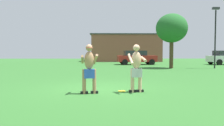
# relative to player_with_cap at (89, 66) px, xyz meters

# --- Properties ---
(ground_plane) EXTENTS (80.00, 80.00, 0.00)m
(ground_plane) POSITION_rel_player_with_cap_xyz_m (0.33, 0.97, -0.95)
(ground_plane) COLOR #2D6628
(player_with_cap) EXTENTS (0.63, 0.63, 1.72)m
(player_with_cap) POSITION_rel_player_with_cap_xyz_m (0.00, 0.00, 0.00)
(player_with_cap) COLOR black
(player_with_cap) RESTS_ON ground_plane
(player_in_gray) EXTENTS (0.63, 0.65, 1.72)m
(player_in_gray) POSITION_rel_player_with_cap_xyz_m (1.67, 0.23, -0.04)
(player_in_gray) COLOR black
(player_in_gray) RESTS_ON ground_plane
(frisbee) EXTENTS (0.27, 0.27, 0.03)m
(frisbee) POSITION_rel_player_with_cap_xyz_m (1.16, 0.41, -0.94)
(frisbee) COLOR yellow
(frisbee) RESTS_ON ground_plane
(car_red_mid_lot) EXTENTS (4.43, 2.30, 1.58)m
(car_red_mid_lot) POSITION_rel_player_with_cap_xyz_m (3.98, 18.11, -0.12)
(car_red_mid_lot) COLOR maroon
(car_red_mid_lot) RESTS_ON ground_plane
(lamp_post) EXTENTS (0.60, 0.24, 5.29)m
(lamp_post) POSITION_rel_player_with_cap_xyz_m (10.03, 11.90, 2.33)
(lamp_post) COLOR black
(lamp_post) RESTS_ON ground_plane
(outbuilding_behind_lot) EXTENTS (10.60, 6.62, 4.08)m
(outbuilding_behind_lot) POSITION_rel_player_with_cap_xyz_m (3.54, 28.06, 1.10)
(outbuilding_behind_lot) COLOR brown
(outbuilding_behind_lot) RESTS_ON ground_plane
(tree_left_field) EXTENTS (2.76, 2.76, 4.80)m
(tree_left_field) POSITION_rel_player_with_cap_xyz_m (6.33, 12.31, 2.55)
(tree_left_field) COLOR #4C3823
(tree_left_field) RESTS_ON ground_plane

